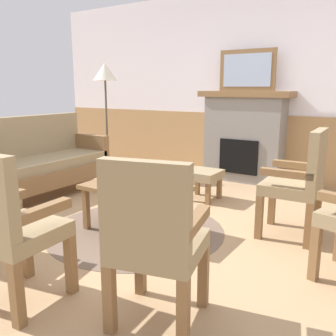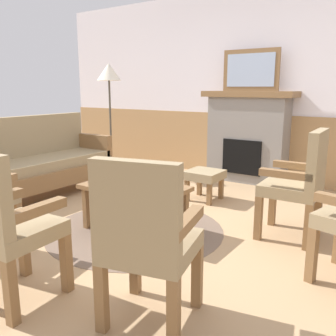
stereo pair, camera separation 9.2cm
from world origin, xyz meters
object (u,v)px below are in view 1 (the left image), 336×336
at_px(framed_picture, 247,70).
at_px(floor_lamp_by_couch, 105,79).
at_px(fireplace, 244,136).
at_px(book_on_table, 124,181).
at_px(coffee_table, 135,191).
at_px(armchair_front_left, 7,223).
at_px(armchair_corner_left, 154,236).
at_px(footstool, 203,177).
at_px(couch, 39,164).
at_px(armchair_near_fireplace, 300,179).

height_order(framed_picture, floor_lamp_by_couch, framed_picture).
distance_m(fireplace, book_on_table, 2.38).
distance_m(coffee_table, armchair_front_left, 1.39).
xyz_separation_m(book_on_table, floor_lamp_by_couch, (-1.64, 1.58, 1.00)).
relative_size(coffee_table, armchair_corner_left, 0.98).
bearing_deg(footstool, armchair_front_left, -88.86).
distance_m(coffee_table, floor_lamp_by_couch, 2.63).
bearing_deg(framed_picture, book_on_table, -96.38).
bearing_deg(floor_lamp_by_couch, coffee_table, -41.89).
distance_m(couch, armchair_corner_left, 3.01).
distance_m(framed_picture, footstool, 1.72).
bearing_deg(book_on_table, fireplace, 83.62).
bearing_deg(armchair_corner_left, fireplace, 103.87).
xyz_separation_m(footstool, armchair_near_fireplace, (1.24, -0.55, 0.25)).
height_order(coffee_table, armchair_front_left, armchair_front_left).
relative_size(fireplace, footstool, 3.25).
distance_m(book_on_table, armchair_near_fireplace, 1.60).
height_order(armchair_near_fireplace, armchair_front_left, same).
relative_size(book_on_table, armchair_corner_left, 0.22).
bearing_deg(armchair_corner_left, armchair_front_left, -159.96).
distance_m(couch, armchair_front_left, 2.48).
height_order(couch, armchair_front_left, same).
bearing_deg(footstool, coffee_table, -93.01).
bearing_deg(framed_picture, coffee_table, -92.75).
bearing_deg(armchair_near_fireplace, armchair_corner_left, -101.19).
distance_m(coffee_table, book_on_table, 0.17).
bearing_deg(armchair_front_left, armchair_corner_left, 20.04).
bearing_deg(coffee_table, book_on_table, 171.30).
bearing_deg(coffee_table, couch, 170.71).
height_order(coffee_table, book_on_table, book_on_table).
distance_m(fireplace, coffee_table, 2.40).
height_order(framed_picture, footstool, framed_picture).
bearing_deg(footstool, book_on_table, -100.08).
bearing_deg(footstool, floor_lamp_by_couch, 168.41).
distance_m(armchair_front_left, armchair_corner_left, 0.90).
xyz_separation_m(framed_picture, armchair_corner_left, (0.85, -3.45, -1.02)).
distance_m(fireplace, armchair_near_fireplace, 2.09).
xyz_separation_m(armchair_corner_left, floor_lamp_by_couch, (-2.76, 2.67, 0.91)).
height_order(framed_picture, couch, framed_picture).
distance_m(book_on_table, floor_lamp_by_couch, 2.49).
height_order(footstool, armchair_near_fireplace, armchair_near_fireplace).
xyz_separation_m(book_on_table, armchair_corner_left, (1.11, -1.09, 0.08)).
relative_size(framed_picture, armchair_near_fireplace, 0.82).
relative_size(armchair_near_fireplace, armchair_front_left, 1.00).
bearing_deg(footstool, fireplace, 87.54).
height_order(armchair_corner_left, floor_lamp_by_couch, floor_lamp_by_couch).
bearing_deg(armchair_front_left, fireplace, 90.03).
xyz_separation_m(coffee_table, armchair_corner_left, (0.96, -1.06, 0.15)).
relative_size(book_on_table, floor_lamp_by_couch, 0.13).
xyz_separation_m(book_on_table, armchair_near_fireplace, (1.46, 0.65, 0.08)).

